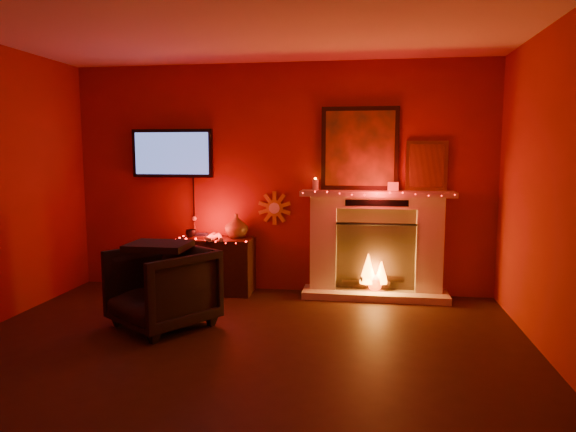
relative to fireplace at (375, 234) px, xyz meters
name	(u,v)px	position (x,y,z in m)	size (l,w,h in m)	color
room	(220,196)	(-1.14, -2.39, 0.63)	(5.00, 5.00, 5.00)	black
fireplace	(375,234)	(0.00, 0.00, 0.00)	(1.72, 0.40, 2.18)	beige
tv	(172,154)	(-2.44, 0.06, 0.92)	(1.00, 0.07, 1.24)	black
sunburst_clock	(274,208)	(-1.19, 0.09, 0.28)	(0.40, 0.03, 0.40)	gold
console_table	(218,261)	(-1.84, -0.13, -0.35)	(0.86, 0.51, 0.94)	black
armchair	(162,288)	(-2.01, -1.38, -0.34)	(0.82, 0.84, 0.77)	black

